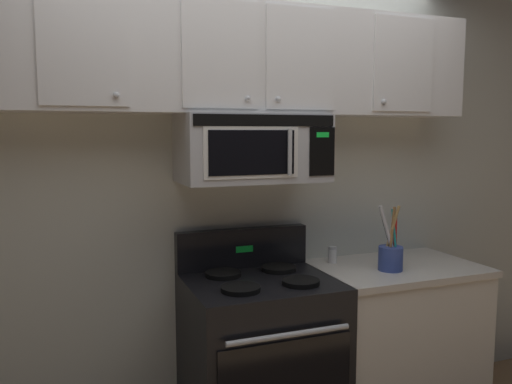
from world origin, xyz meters
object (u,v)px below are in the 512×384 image
object	(u,v)px
utensil_crock_blue	(391,254)
salt_shaker	(332,255)
stove_range	(260,360)
over_range_microwave	(252,148)

from	to	relation	value
utensil_crock_blue	salt_shaker	bearing A→B (deg)	130.28
stove_range	over_range_microwave	xyz separation A→B (m)	(-0.00, 0.12, 1.11)
stove_range	over_range_microwave	size ratio (longest dim) A/B	1.47
over_range_microwave	utensil_crock_blue	world-z (taller)	over_range_microwave
salt_shaker	stove_range	bearing A→B (deg)	-160.99
stove_range	utensil_crock_blue	size ratio (longest dim) A/B	3.07
stove_range	salt_shaker	size ratio (longest dim) A/B	11.61
salt_shaker	over_range_microwave	bearing A→B (deg)	-173.09
over_range_microwave	salt_shaker	world-z (taller)	over_range_microwave
over_range_microwave	salt_shaker	bearing A→B (deg)	6.91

